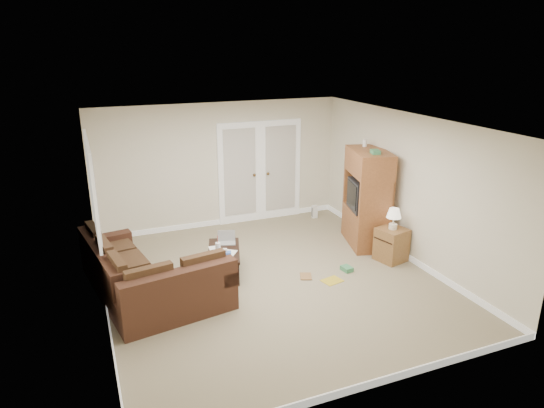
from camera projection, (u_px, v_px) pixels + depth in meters
name	position (u px, v px, depth m)	size (l,w,h in m)	color
floor	(272.00, 281.00, 7.68)	(5.50, 5.50, 0.00)	gray
ceiling	(271.00, 123.00, 6.89)	(5.00, 5.50, 0.02)	silver
wall_left	(96.00, 229.00, 6.39)	(0.02, 5.50, 2.50)	silver
wall_right	(409.00, 188.00, 8.17)	(0.02, 5.50, 2.50)	silver
wall_back	(220.00, 165.00, 9.70)	(5.00, 0.02, 2.50)	silver
wall_front	(374.00, 287.00, 4.86)	(5.00, 0.02, 2.50)	silver
baseboards	(272.00, 278.00, 7.66)	(5.00, 5.50, 0.10)	white
french_doors	(260.00, 172.00, 10.04)	(1.80, 0.05, 2.13)	white
window_left	(93.00, 187.00, 7.18)	(0.05, 1.92, 1.42)	white
sectional_sofa	(144.00, 281.00, 7.03)	(2.04, 2.57, 0.76)	#44271A
coffee_table	(224.00, 260.00, 7.88)	(0.77, 1.10, 0.68)	black
tv_armoire	(367.00, 198.00, 8.84)	(0.88, 1.23, 1.91)	brown
side_cabinet	(392.00, 242.00, 8.30)	(0.54, 0.54, 0.94)	brown
space_heater	(315.00, 212.00, 10.40)	(0.11, 0.09, 0.27)	white
floor_magazine	(332.00, 281.00, 7.67)	(0.31, 0.24, 0.01)	gold
floor_greenbox	(347.00, 269.00, 8.00)	(0.14, 0.19, 0.08)	#3C8454
floor_book	(300.00, 276.00, 7.80)	(0.18, 0.25, 0.02)	brown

